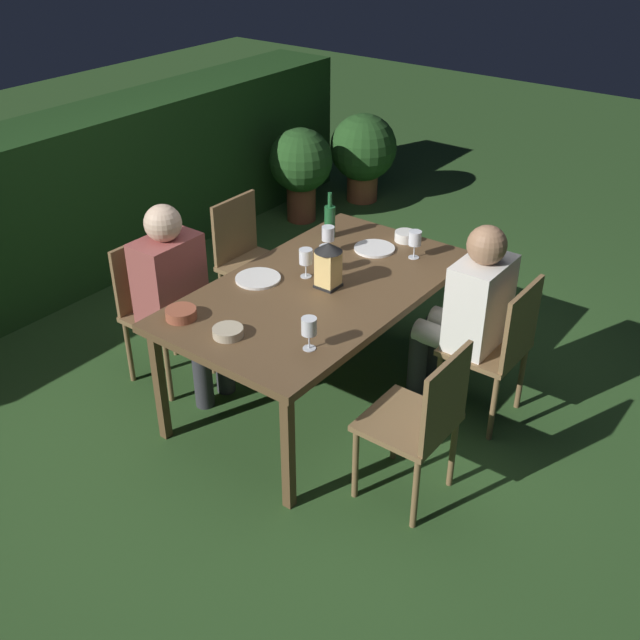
{
  "coord_description": "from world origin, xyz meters",
  "views": [
    {
      "loc": [
        -2.93,
        -2.22,
        2.71
      ],
      "look_at": [
        0.0,
        0.0,
        0.51
      ],
      "focal_mm": 42.45,
      "sensor_mm": 36.0,
      "label": 1
    }
  ],
  "objects_px": {
    "wine_glass_e": "(328,235)",
    "potted_plant_by_hedge": "(301,165)",
    "bowl_salad": "(405,236)",
    "wine_glass_b": "(415,240)",
    "plate_a": "(374,249)",
    "bowl_olives": "(228,332)",
    "person_in_cream": "(468,310)",
    "plate_b": "(258,279)",
    "chair_side_left_b": "(497,345)",
    "person_in_rust": "(178,292)",
    "dining_table": "(320,294)",
    "chair_side_right_a": "(158,305)",
    "chair_side_right_b": "(249,256)",
    "bowl_bread": "(181,313)",
    "potted_plant_corner": "(363,151)",
    "wine_glass_a": "(306,258)",
    "green_bottle_on_table": "(330,220)",
    "lantern_centerpiece": "(328,263)",
    "wine_glass_c": "(326,254)",
    "chair_side_left_a": "(421,419)",
    "wine_glass_d": "(309,328)"
  },
  "relations": [
    {
      "from": "chair_side_left_b",
      "to": "wine_glass_c",
      "type": "height_order",
      "value": "wine_glass_c"
    },
    {
      "from": "plate_b",
      "to": "bowl_olives",
      "type": "relative_size",
      "value": 1.66
    },
    {
      "from": "bowl_salad",
      "to": "potted_plant_by_hedge",
      "type": "relative_size",
      "value": 0.16
    },
    {
      "from": "green_bottle_on_table",
      "to": "plate_a",
      "type": "relative_size",
      "value": 1.18
    },
    {
      "from": "wine_glass_e",
      "to": "wine_glass_a",
      "type": "bearing_deg",
      "value": -165.34
    },
    {
      "from": "person_in_cream",
      "to": "wine_glass_b",
      "type": "relative_size",
      "value": 6.8
    },
    {
      "from": "green_bottle_on_table",
      "to": "chair_side_left_a",
      "type": "bearing_deg",
      "value": -127.71
    },
    {
      "from": "chair_side_right_a",
      "to": "plate_a",
      "type": "bearing_deg",
      "value": -42.25
    },
    {
      "from": "chair_side_right_b",
      "to": "wine_glass_d",
      "type": "relative_size",
      "value": 5.15
    },
    {
      "from": "person_in_cream",
      "to": "bowl_salad",
      "type": "bearing_deg",
      "value": 59.22
    },
    {
      "from": "chair_side_left_b",
      "to": "person_in_rust",
      "type": "height_order",
      "value": "person_in_rust"
    },
    {
      "from": "chair_side_left_a",
      "to": "person_in_cream",
      "type": "relative_size",
      "value": 0.76
    },
    {
      "from": "wine_glass_b",
      "to": "dining_table",
      "type": "bearing_deg",
      "value": 159.67
    },
    {
      "from": "wine_glass_e",
      "to": "potted_plant_by_hedge",
      "type": "distance_m",
      "value": 2.24
    },
    {
      "from": "bowl_olives",
      "to": "wine_glass_e",
      "type": "bearing_deg",
      "value": 8.99
    },
    {
      "from": "bowl_olives",
      "to": "bowl_salad",
      "type": "relative_size",
      "value": 1.18
    },
    {
      "from": "chair_side_right_a",
      "to": "potted_plant_corner",
      "type": "xyz_separation_m",
      "value": [
        3.12,
        0.65,
        -0.01
      ]
    },
    {
      "from": "dining_table",
      "to": "person_in_rust",
      "type": "relative_size",
      "value": 1.57
    },
    {
      "from": "lantern_centerpiece",
      "to": "wine_glass_a",
      "type": "relative_size",
      "value": 1.57
    },
    {
      "from": "wine_glass_d",
      "to": "bowl_olives",
      "type": "distance_m",
      "value": 0.43
    },
    {
      "from": "chair_side_right_b",
      "to": "chair_side_right_a",
      "type": "distance_m",
      "value": 0.81
    },
    {
      "from": "wine_glass_a",
      "to": "wine_glass_e",
      "type": "xyz_separation_m",
      "value": [
        0.32,
        0.08,
        0.0
      ]
    },
    {
      "from": "wine_glass_c",
      "to": "chair_side_left_a",
      "type": "bearing_deg",
      "value": -119.66
    },
    {
      "from": "wine_glass_e",
      "to": "plate_a",
      "type": "distance_m",
      "value": 0.31
    },
    {
      "from": "chair_side_right_a",
      "to": "wine_glass_e",
      "type": "height_order",
      "value": "wine_glass_e"
    },
    {
      "from": "green_bottle_on_table",
      "to": "wine_glass_c",
      "type": "xyz_separation_m",
      "value": [
        -0.41,
        -0.28,
        0.01
      ]
    },
    {
      "from": "plate_b",
      "to": "potted_plant_corner",
      "type": "height_order",
      "value": "potted_plant_corner"
    },
    {
      "from": "chair_side_right_b",
      "to": "wine_glass_b",
      "type": "distance_m",
      "value": 1.21
    },
    {
      "from": "green_bottle_on_table",
      "to": "potted_plant_by_hedge",
      "type": "height_order",
      "value": "green_bottle_on_table"
    },
    {
      "from": "plate_a",
      "to": "bowl_olives",
      "type": "distance_m",
      "value": 1.26
    },
    {
      "from": "potted_plant_by_hedge",
      "to": "potted_plant_corner",
      "type": "height_order",
      "value": "potted_plant_by_hedge"
    },
    {
      "from": "wine_glass_b",
      "to": "bowl_bread",
      "type": "xyz_separation_m",
      "value": [
        -1.32,
        0.59,
        -0.09
      ]
    },
    {
      "from": "green_bottle_on_table",
      "to": "wine_glass_a",
      "type": "bearing_deg",
      "value": -157.37
    },
    {
      "from": "chair_side_right_b",
      "to": "wine_glass_b",
      "type": "xyz_separation_m",
      "value": [
        0.21,
        -1.13,
        0.36
      ]
    },
    {
      "from": "plate_a",
      "to": "wine_glass_a",
      "type": "bearing_deg",
      "value": 167.74
    },
    {
      "from": "plate_a",
      "to": "bowl_olives",
      "type": "bearing_deg",
      "value": 178.52
    },
    {
      "from": "person_in_cream",
      "to": "plate_b",
      "type": "bearing_deg",
      "value": 118.43
    },
    {
      "from": "chair_side_left_b",
      "to": "wine_glass_a",
      "type": "relative_size",
      "value": 5.15
    },
    {
      "from": "wine_glass_b",
      "to": "potted_plant_corner",
      "type": "height_order",
      "value": "wine_glass_b"
    },
    {
      "from": "plate_b",
      "to": "potted_plant_corner",
      "type": "bearing_deg",
      "value": 23.21
    },
    {
      "from": "wine_glass_b",
      "to": "potted_plant_by_hedge",
      "type": "height_order",
      "value": "wine_glass_b"
    },
    {
      "from": "dining_table",
      "to": "chair_side_left_a",
      "type": "height_order",
      "value": "chair_side_left_a"
    },
    {
      "from": "plate_b",
      "to": "chair_side_left_b",
      "type": "bearing_deg",
      "value": -65.53
    },
    {
      "from": "dining_table",
      "to": "bowl_bread",
      "type": "height_order",
      "value": "bowl_bread"
    },
    {
      "from": "dining_table",
      "to": "chair_side_right_a",
      "type": "xyz_separation_m",
      "value": [
        -0.41,
        0.9,
        -0.19
      ]
    },
    {
      "from": "person_in_cream",
      "to": "plate_b",
      "type": "height_order",
      "value": "person_in_cream"
    },
    {
      "from": "wine_glass_b",
      "to": "potted_plant_by_hedge",
      "type": "relative_size",
      "value": 0.21
    },
    {
      "from": "lantern_centerpiece",
      "to": "wine_glass_e",
      "type": "relative_size",
      "value": 1.57
    },
    {
      "from": "lantern_centerpiece",
      "to": "bowl_bread",
      "type": "bearing_deg",
      "value": 151.38
    },
    {
      "from": "wine_glass_b",
      "to": "chair_side_left_a",
      "type": "bearing_deg",
      "value": -146.69
    }
  ]
}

